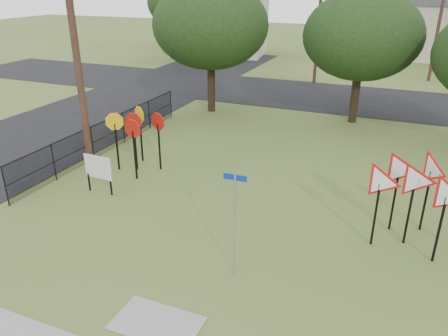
# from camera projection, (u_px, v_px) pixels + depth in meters

# --- Properties ---
(ground) EXTENTS (140.00, 140.00, 0.00)m
(ground) POSITION_uv_depth(u_px,v_px,m) (202.00, 265.00, 11.96)
(ground) COLOR #435921
(street_left) EXTENTS (8.00, 50.00, 0.02)m
(street_left) POSITION_uv_depth(u_px,v_px,m) (86.00, 117.00, 24.66)
(street_left) COLOR black
(street_left) RESTS_ON ground
(street_far) EXTENTS (60.00, 8.00, 0.02)m
(street_far) POSITION_uv_depth(u_px,v_px,m) (331.00, 97.00, 28.88)
(street_far) COLOR black
(street_far) RESTS_ON ground
(curb_pad) EXTENTS (2.00, 1.20, 0.02)m
(curb_pad) POSITION_uv_depth(u_px,v_px,m) (157.00, 323.00, 9.93)
(curb_pad) COLOR gray
(curb_pad) RESTS_ON ground
(street_name_sign) EXTENTS (0.60, 0.06, 2.90)m
(street_name_sign) POSITION_uv_depth(u_px,v_px,m) (235.00, 219.00, 10.95)
(street_name_sign) COLOR #96989E
(street_name_sign) RESTS_ON ground
(stop_sign_cluster) EXTENTS (2.26, 1.89, 2.42)m
(stop_sign_cluster) POSITION_uv_depth(u_px,v_px,m) (136.00, 127.00, 17.27)
(stop_sign_cluster) COLOR black
(stop_sign_cluster) RESTS_ON ground
(yield_sign_cluster) EXTENTS (3.35, 2.37, 2.62)m
(yield_sign_cluster) POSITION_uv_depth(u_px,v_px,m) (422.00, 184.00, 12.24)
(yield_sign_cluster) COLOR black
(yield_sign_cluster) RESTS_ON ground
(info_board) EXTENTS (1.16, 0.10, 1.45)m
(info_board) POSITION_uv_depth(u_px,v_px,m) (98.00, 169.00, 15.62)
(info_board) COLOR black
(info_board) RESTS_ON ground
(utility_pole_main) EXTENTS (3.55, 0.33, 10.00)m
(utility_pole_main) POSITION_uv_depth(u_px,v_px,m) (75.00, 37.00, 16.25)
(utility_pole_main) COLOR #432A1F
(utility_pole_main) RESTS_ON ground
(far_pole_a) EXTENTS (1.40, 0.24, 9.00)m
(far_pole_a) POSITION_uv_depth(u_px,v_px,m) (319.00, 18.00, 31.14)
(far_pole_a) COLOR #432A1F
(far_pole_a) RESTS_ON ground
(far_pole_b) EXTENTS (1.40, 0.24, 8.50)m
(far_pole_b) POSITION_uv_depth(u_px,v_px,m) (439.00, 21.00, 31.80)
(far_pole_b) COLOR #432A1F
(far_pole_b) RESTS_ON ground
(far_pole_c) EXTENTS (1.40, 0.24, 9.00)m
(far_pole_c) POSITION_uv_depth(u_px,v_px,m) (243.00, 10.00, 39.05)
(far_pole_c) COLOR #432A1F
(far_pole_c) RESTS_ON ground
(fence_run) EXTENTS (0.05, 11.55, 1.50)m
(fence_run) POSITION_uv_depth(u_px,v_px,m) (108.00, 134.00, 19.62)
(fence_run) COLOR black
(fence_run) RESTS_ON ground
(house_left) EXTENTS (10.58, 8.88, 7.20)m
(house_left) POSITION_uv_depth(u_px,v_px,m) (220.00, 17.00, 44.23)
(house_left) COLOR #B6B193
(house_left) RESTS_ON ground
(house_mid) EXTENTS (8.40, 8.40, 6.20)m
(house_mid) POSITION_uv_depth(u_px,v_px,m) (411.00, 23.00, 43.14)
(house_mid) COLOR #B6B193
(house_mid) RESTS_ON ground
(tree_near_left) EXTENTS (6.40, 6.40, 7.27)m
(tree_near_left) POSITION_uv_depth(u_px,v_px,m) (211.00, 25.00, 23.99)
(tree_near_left) COLOR black
(tree_near_left) RESTS_ON ground
(tree_near_mid) EXTENTS (6.00, 6.00, 6.80)m
(tree_near_mid) POSITION_uv_depth(u_px,v_px,m) (362.00, 36.00, 22.14)
(tree_near_mid) COLOR black
(tree_near_mid) RESTS_ON ground
(tree_far_left) EXTENTS (6.80, 6.80, 7.73)m
(tree_far_left) POSITION_uv_depth(u_px,v_px,m) (184.00, 2.00, 40.94)
(tree_far_left) COLOR black
(tree_far_left) RESTS_ON ground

